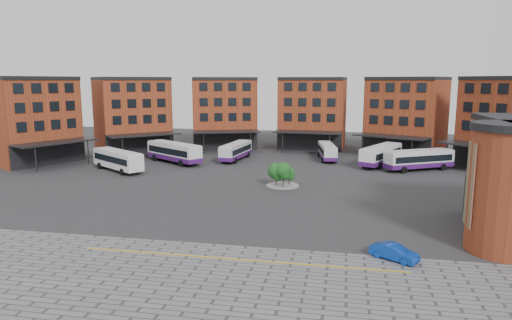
% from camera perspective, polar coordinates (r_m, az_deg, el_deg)
% --- Properties ---
extents(ground, '(160.00, 160.00, 0.00)m').
position_cam_1_polar(ground, '(50.01, -0.79, -6.22)').
color(ground, '#28282B').
rests_on(ground, ground).
extents(paving_zone, '(50.00, 22.00, 0.02)m').
position_cam_1_polar(paving_zone, '(29.67, -5.97, -18.03)').
color(paving_zone, slate).
rests_on(paving_zone, ground).
extents(yellow_line, '(26.00, 0.15, 0.02)m').
position_cam_1_polar(yellow_line, '(36.66, -2.25, -12.31)').
color(yellow_line, gold).
rests_on(yellow_line, paving_zone).
extents(main_building, '(94.14, 42.48, 14.60)m').
position_cam_1_polar(main_building, '(86.77, 1.29, 5.49)').
color(main_building, maroon).
rests_on(main_building, ground).
extents(tree_island, '(4.40, 4.40, 3.39)m').
position_cam_1_polar(tree_island, '(60.21, 3.21, -1.64)').
color(tree_island, gray).
rests_on(tree_island, ground).
extents(bus_a, '(10.77, 8.48, 3.19)m').
position_cam_1_polar(bus_a, '(74.02, -16.91, 0.14)').
color(bus_a, silver).
rests_on(bus_a, ground).
extents(bus_b, '(11.68, 9.11, 3.43)m').
position_cam_1_polar(bus_b, '(79.15, -10.22, 0.99)').
color(bus_b, white).
rests_on(bus_b, ground).
extents(bus_c, '(3.69, 10.83, 2.99)m').
position_cam_1_polar(bus_c, '(80.89, -2.53, 1.16)').
color(bus_c, silver).
rests_on(bus_c, ground).
extents(bus_d, '(3.91, 10.17, 2.79)m').
position_cam_1_polar(bus_d, '(82.13, 8.88, 1.11)').
color(bus_d, silver).
rests_on(bus_d, ground).
extents(bus_e, '(7.61, 11.69, 3.30)m').
position_cam_1_polar(bus_e, '(78.30, 15.37, 0.65)').
color(bus_e, white).
rests_on(bus_e, ground).
extents(bus_f, '(11.21, 7.89, 3.21)m').
position_cam_1_polar(bus_f, '(75.72, 19.71, 0.08)').
color(bus_f, silver).
rests_on(bus_f, ground).
extents(blue_car, '(3.92, 3.10, 1.25)m').
position_cam_1_polar(blue_car, '(38.00, 16.89, -10.97)').
color(blue_car, '#0C38A7').
rests_on(blue_car, ground).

